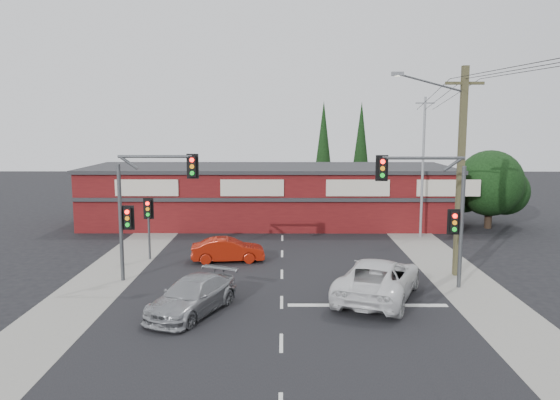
{
  "coord_description": "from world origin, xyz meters",
  "views": [
    {
      "loc": [
        0.06,
        -22.89,
        7.39
      ],
      "look_at": [
        -0.09,
        3.0,
        3.7
      ],
      "focal_mm": 35.0,
      "sensor_mm": 36.0,
      "label": 1
    }
  ],
  "objects_px": {
    "red_sedan": "(228,250)",
    "utility_pole": "(458,165)",
    "white_suv": "(378,279)",
    "silver_suv": "(192,296)",
    "shop_building": "(269,194)"
  },
  "relations": [
    {
      "from": "white_suv",
      "to": "silver_suv",
      "type": "distance_m",
      "value": 7.81
    },
    {
      "from": "red_sedan",
      "to": "utility_pole",
      "type": "bearing_deg",
      "value": -109.23
    },
    {
      "from": "red_sedan",
      "to": "shop_building",
      "type": "relative_size",
      "value": 0.14
    },
    {
      "from": "white_suv",
      "to": "shop_building",
      "type": "height_order",
      "value": "shop_building"
    },
    {
      "from": "red_sedan",
      "to": "white_suv",
      "type": "bearing_deg",
      "value": -137.36
    },
    {
      "from": "silver_suv",
      "to": "shop_building",
      "type": "relative_size",
      "value": 0.17
    },
    {
      "from": "white_suv",
      "to": "red_sedan",
      "type": "xyz_separation_m",
      "value": [
        -6.98,
        6.09,
        -0.21
      ]
    },
    {
      "from": "shop_building",
      "to": "utility_pole",
      "type": "relative_size",
      "value": 2.73
    },
    {
      "from": "silver_suv",
      "to": "shop_building",
      "type": "height_order",
      "value": "shop_building"
    },
    {
      "from": "white_suv",
      "to": "utility_pole",
      "type": "distance_m",
      "value": 7.16
    },
    {
      "from": "shop_building",
      "to": "white_suv",
      "type": "bearing_deg",
      "value": -73.8
    },
    {
      "from": "white_suv",
      "to": "silver_suv",
      "type": "relative_size",
      "value": 1.29
    },
    {
      "from": "white_suv",
      "to": "shop_building",
      "type": "xyz_separation_m",
      "value": [
        -5.08,
        17.5,
        1.29
      ]
    },
    {
      "from": "red_sedan",
      "to": "shop_building",
      "type": "height_order",
      "value": "shop_building"
    },
    {
      "from": "silver_suv",
      "to": "shop_building",
      "type": "bearing_deg",
      "value": 105.68
    }
  ]
}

